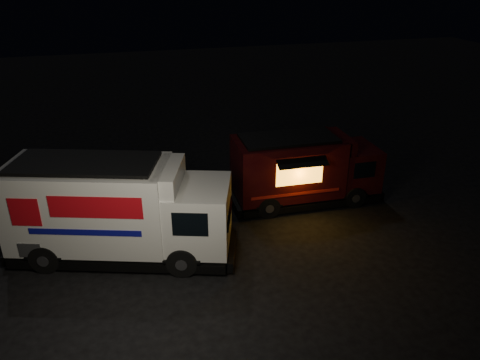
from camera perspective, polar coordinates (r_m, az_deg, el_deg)
ground at (r=15.84m, az=-2.30°, el=-8.96°), size 80.00×80.00×0.00m
white_truck at (r=15.47m, az=-14.29°, el=-3.53°), size 7.73×4.65×3.32m
red_truck at (r=18.72m, az=8.07°, el=1.37°), size 6.12×2.40×2.82m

